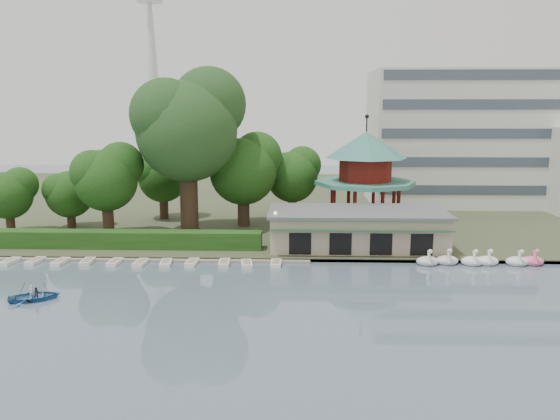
{
  "coord_description": "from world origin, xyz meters",
  "views": [
    {
      "loc": [
        3.69,
        -34.65,
        14.78
      ],
      "look_at": [
        2.0,
        18.0,
        5.0
      ],
      "focal_mm": 35.0,
      "sensor_mm": 36.0,
      "label": 1
    }
  ],
  "objects_px": {
    "dock": "(139,259)",
    "rowboat_with_passengers": "(34,293)",
    "big_tree": "(188,123)",
    "pavilion": "(365,170)",
    "boathouse": "(357,228)"
  },
  "relations": [
    {
      "from": "pavilion",
      "to": "dock",
      "type": "bearing_deg",
      "value": -148.34
    },
    {
      "from": "big_tree",
      "to": "rowboat_with_passengers",
      "type": "bearing_deg",
      "value": -109.64
    },
    {
      "from": "boathouse",
      "to": "rowboat_with_passengers",
      "type": "bearing_deg",
      "value": -148.62
    },
    {
      "from": "dock",
      "to": "rowboat_with_passengers",
      "type": "bearing_deg",
      "value": -112.9
    },
    {
      "from": "big_tree",
      "to": "pavilion",
      "type": "bearing_deg",
      "value": 10.36
    },
    {
      "from": "pavilion",
      "to": "rowboat_with_passengers",
      "type": "bearing_deg",
      "value": -137.56
    },
    {
      "from": "big_tree",
      "to": "rowboat_with_passengers",
      "type": "relative_size",
      "value": 3.04
    },
    {
      "from": "pavilion",
      "to": "big_tree",
      "type": "xyz_separation_m",
      "value": [
        -20.84,
        -3.81,
        5.75
      ]
    },
    {
      "from": "boathouse",
      "to": "big_tree",
      "type": "bearing_deg",
      "value": 161.75
    },
    {
      "from": "big_tree",
      "to": "rowboat_with_passengers",
      "type": "distance_m",
      "value": 27.17
    },
    {
      "from": "dock",
      "to": "rowboat_with_passengers",
      "type": "relative_size",
      "value": 5.37
    },
    {
      "from": "boathouse",
      "to": "pavilion",
      "type": "bearing_deg",
      "value": 78.72
    },
    {
      "from": "pavilion",
      "to": "rowboat_with_passengers",
      "type": "height_order",
      "value": "pavilion"
    },
    {
      "from": "pavilion",
      "to": "rowboat_with_passengers",
      "type": "xyz_separation_m",
      "value": [
        -28.92,
        -26.44,
        -6.93
      ]
    },
    {
      "from": "dock",
      "to": "big_tree",
      "type": "bearing_deg",
      "value": 73.97
    }
  ]
}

